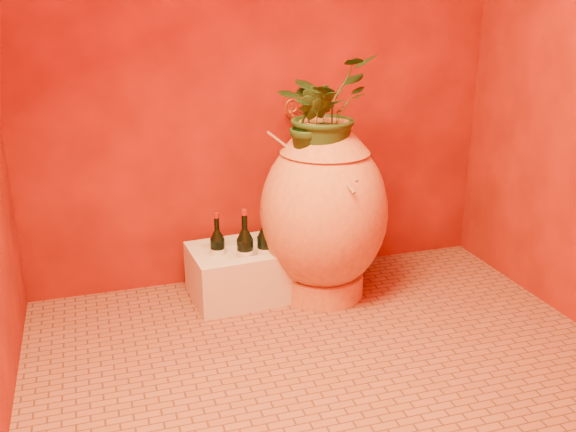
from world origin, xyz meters
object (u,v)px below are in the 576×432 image
object	(u,v)px
stone_basin	(247,272)
wall_tap	(293,115)
wine_bottle_b	(245,253)
wine_bottle_c	(218,251)
wine_bottle_a	(265,250)
amphora	(324,211)

from	to	relation	value
stone_basin	wall_tap	bearing A→B (deg)	29.06
wine_bottle_b	stone_basin	bearing A→B (deg)	71.11
stone_basin	wine_bottle_c	xyz separation A→B (m)	(-0.14, 0.02, 0.13)
wine_bottle_a	wall_tap	world-z (taller)	wall_tap
amphora	wine_bottle_a	xyz separation A→B (m)	(-0.30, 0.03, -0.19)
wine_bottle_c	wall_tap	size ratio (longest dim) A/B	1.86
wine_bottle_c	wine_bottle_a	bearing A→B (deg)	-22.26
wine_bottle_c	amphora	bearing A→B (deg)	-13.22
amphora	wine_bottle_a	world-z (taller)	amphora
stone_basin	wine_bottle_b	size ratio (longest dim) A/B	1.69
amphora	wine_bottle_c	xyz separation A→B (m)	(-0.52, 0.12, -0.20)
amphora	wine_bottle_c	distance (m)	0.57
wine_bottle_a	amphora	bearing A→B (deg)	-5.97
wall_tap	stone_basin	bearing A→B (deg)	-150.94
stone_basin	wine_bottle_a	distance (m)	0.18
wine_bottle_b	amphora	bearing A→B (deg)	-3.74
amphora	stone_basin	world-z (taller)	amphora
amphora	stone_basin	distance (m)	0.51
amphora	stone_basin	size ratio (longest dim) A/B	1.54
stone_basin	wine_bottle_c	bearing A→B (deg)	171.35
wine_bottle_a	wine_bottle_b	world-z (taller)	wine_bottle_b
wine_bottle_b	wall_tap	size ratio (longest dim) A/B	2.08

